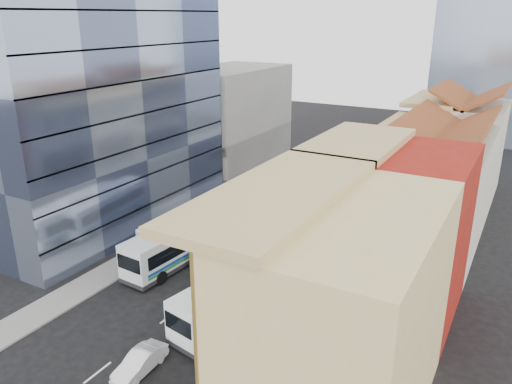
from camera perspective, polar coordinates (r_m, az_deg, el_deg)
The scene contains 14 objects.
ground at distance 33.31m, azimuth -18.96°, elevation -19.89°, with size 200.00×200.00×0.00m, color black.
sidewalk_right at distance 44.90m, azimuth 10.40°, elevation -8.00°, with size 3.00×90.00×0.15m, color slate.
sidewalk_left at distance 52.16m, azimuth -7.49°, elevation -3.80°, with size 3.00×90.00×0.15m, color slate.
shophouse_tan at distance 26.46m, azimuth 10.04°, elevation -14.27°, with size 8.00×14.00×12.00m, color #DBC17E.
shophouse_red at distance 36.73m, azimuth 16.44°, elevation -4.72°, with size 8.00×10.00×12.00m, color maroon.
shophouse_cream_near at distance 45.79m, azimuth 19.16°, elevation -1.50°, with size 8.00×9.00×10.00m, color beige.
shophouse_cream_mid at distance 54.25m, azimuth 21.01°, elevation 1.50°, with size 8.00×9.00×10.00m, color beige.
shophouse_cream_far at distance 64.19m, azimuth 22.60°, elevation 4.42°, with size 8.00×12.00×11.00m, color beige.
office_tower at distance 51.78m, azimuth -18.05°, elevation 12.41°, with size 12.00×26.00×30.00m, color #444E6C.
office_block_far at distance 70.00m, azimuth -2.90°, elevation 8.31°, with size 10.00×18.00×14.00m, color gray.
bus_left_near at distance 44.44m, azimuth -8.63°, elevation -5.52°, with size 2.83×12.08×3.87m, color silver, non-canonical shape.
bus_left_far at distance 47.04m, azimuth -7.05°, elevation -4.07°, with size 2.73×11.65×3.74m, color white, non-canonical shape.
bus_right at distance 36.41m, azimuth -1.81°, elevation -11.37°, with size 2.77×11.83×3.80m, color white, non-canonical shape.
sedan_right at distance 32.84m, azimuth -13.12°, elevation -18.42°, with size 1.39×3.98×1.32m, color white.
Camera 1 is at (20.72, -16.03, 20.59)m, focal length 35.00 mm.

